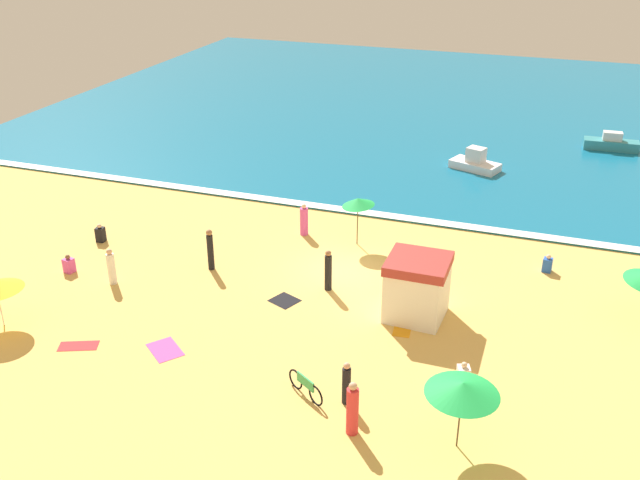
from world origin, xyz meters
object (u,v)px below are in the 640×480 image
beachgoer_1 (304,221)px  beach_umbrella_3 (358,202)px  beachgoer_3 (352,410)px  lifeguard_cabana (417,287)px  beachgoer_4 (100,234)px  beach_umbrella_0 (463,388)px  small_boat_0 (611,143)px  beachgoer_0 (69,265)px  beachgoer_5 (111,267)px  beachgoer_6 (210,250)px  beachgoer_9 (547,264)px  beachgoer_7 (328,271)px  small_boat_1 (475,163)px  parked_bicycle (305,386)px  beachgoer_8 (463,374)px  beachgoer_10 (346,384)px

beachgoer_1 → beach_umbrella_3: bearing=-3.8°
beachgoer_1 → beachgoer_3: beachgoer_3 is taller
lifeguard_cabana → beachgoer_4: (-15.65, 1.65, -0.89)m
beach_umbrella_0 → small_boat_0: beach_umbrella_0 is taller
lifeguard_cabana → beach_umbrella_3: size_ratio=1.03×
lifeguard_cabana → beachgoer_1: lifeguard_cabana is taller
beachgoer_0 → beachgoer_5: bearing=-5.6°
beachgoer_1 → beachgoer_4: (-8.89, -3.95, -0.34)m
beachgoer_1 → beachgoer_3: bearing=-63.7°
beachgoer_1 → beachgoer_6: bearing=-119.0°
beachgoer_9 → small_boat_0: 18.68m
beachgoer_4 → beachgoer_9: size_ratio=1.10×
beach_umbrella_3 → beachgoer_3: size_ratio=1.29×
beachgoer_1 → beachgoer_6: beachgoer_6 is taller
lifeguard_cabana → beachgoer_5: bearing=-172.5°
beachgoer_3 → beachgoer_9: bearing=68.7°
beachgoer_7 → beachgoer_0: bearing=-168.4°
beach_umbrella_0 → beachgoer_9: beach_umbrella_0 is taller
beach_umbrella_0 → beachgoer_0: beach_umbrella_0 is taller
lifeguard_cabana → beach_umbrella_0: bearing=-67.9°
small_boat_1 → beachgoer_1: bearing=-119.1°
beachgoer_5 → small_boat_0: size_ratio=0.48×
beachgoer_4 → beach_umbrella_3: bearing=18.0°
beachgoer_1 → beachgoer_4: size_ratio=1.76×
parked_bicycle → beachgoer_4: bearing=149.8°
lifeguard_cabana → parked_bicycle: bearing=-111.1°
beachgoer_7 → beach_umbrella_0: bearing=-49.0°
beachgoer_5 → lifeguard_cabana: bearing=7.5°
beachgoer_9 → small_boat_1: 12.77m
beachgoer_4 → small_boat_0: 32.23m
beachgoer_8 → beachgoer_9: beachgoer_9 is taller
lifeguard_cabana → beachgoer_8: bearing=-56.2°
beachgoer_3 → beachgoer_4: 17.72m
beachgoer_1 → small_boat_0: (14.31, 18.41, -0.23)m
parked_bicycle → beachgoer_9: 13.59m
beachgoer_3 → small_boat_0: size_ratio=0.55×
beachgoer_7 → small_boat_0: beachgoer_7 is taller
beach_umbrella_0 → beachgoer_4: beach_umbrella_0 is taller
beachgoer_4 → small_boat_1: size_ratio=0.29×
beach_umbrella_3 → beachgoer_9: beach_umbrella_3 is taller
beachgoer_7 → beachgoer_10: bearing=-66.8°
lifeguard_cabana → beachgoer_1: bearing=140.4°
beach_umbrella_0 → beachgoer_6: (-12.15, 7.72, -1.19)m
beachgoer_8 → beachgoer_4: bearing=163.7°
beachgoer_0 → beachgoer_4: size_ratio=0.92×
beach_umbrella_0 → beachgoer_5: bearing=161.6°
beachgoer_9 → beachgoer_8: bearing=-103.5°
parked_bicycle → beachgoer_1: bearing=110.7°
beachgoer_3 → beachgoer_6: (-9.01, 8.19, 0.07)m
beachgoer_0 → beachgoer_7: beachgoer_7 is taller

